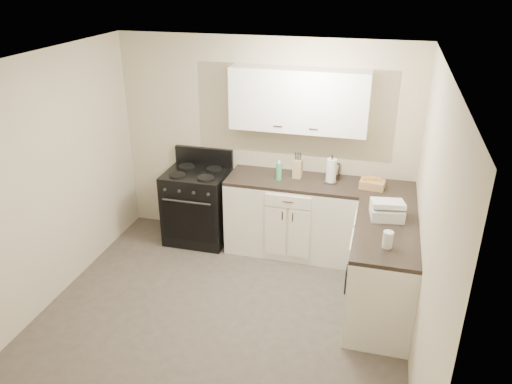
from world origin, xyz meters
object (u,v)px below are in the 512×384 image
(knife_block, at_px, (298,169))
(wicker_basket, at_px, (372,184))
(paper_towel, at_px, (331,171))
(stove, at_px, (198,206))
(countertop_grill, at_px, (387,212))

(knife_block, distance_m, wicker_basket, 0.87)
(paper_towel, height_order, wicker_basket, paper_towel)
(stove, distance_m, countertop_grill, 2.42)
(paper_towel, bearing_deg, countertop_grill, -48.93)
(knife_block, distance_m, paper_towel, 0.39)
(countertop_grill, bearing_deg, paper_towel, 122.83)
(countertop_grill, bearing_deg, knife_block, 135.32)
(countertop_grill, bearing_deg, wicker_basket, 96.09)
(wicker_basket, height_order, countertop_grill, countertop_grill)
(stove, relative_size, countertop_grill, 2.89)
(stove, relative_size, paper_towel, 3.28)
(knife_block, height_order, paper_towel, paper_towel)
(stove, bearing_deg, wicker_basket, 0.38)
(knife_block, height_order, wicker_basket, knife_block)
(knife_block, bearing_deg, stove, -170.99)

